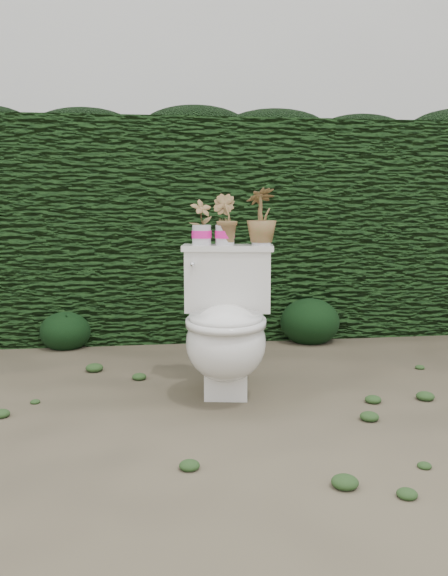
{
  "coord_description": "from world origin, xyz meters",
  "views": [
    {
      "loc": [
        -0.37,
        -3.18,
        1.01
      ],
      "look_at": [
        0.08,
        0.04,
        0.55
      ],
      "focal_mm": 38.0,
      "sensor_mm": 36.0,
      "label": 1
    }
  ],
  "objects": [
    {
      "name": "potted_plant_right",
      "position": [
        0.3,
        0.11,
        0.92
      ],
      "size": [
        0.23,
        0.23,
        0.3
      ],
      "primitive_type": "imported",
      "rotation": [
        0.0,
        0.0,
        3.65
      ],
      "color": "#2F7D27",
      "rests_on": "toilet"
    },
    {
      "name": "ground",
      "position": [
        0.0,
        0.0,
        0.0
      ],
      "size": [
        60.0,
        60.0,
        0.0
      ],
      "primitive_type": "plane",
      "color": "brown",
      "rests_on": "ground"
    },
    {
      "name": "liriope_clump_1",
      "position": [
        -0.89,
        1.12,
        0.14
      ],
      "size": [
        0.36,
        0.36,
        0.29
      ],
      "primitive_type": "ellipsoid",
      "color": "black",
      "rests_on": "ground"
    },
    {
      "name": "potted_plant_left",
      "position": [
        -0.02,
        0.16,
        0.89
      ],
      "size": [
        0.14,
        0.12,
        0.24
      ],
      "primitive_type": "imported",
      "rotation": [
        0.0,
        0.0,
        0.32
      ],
      "color": "#2F7D27",
      "rests_on": "toilet"
    },
    {
      "name": "toilet",
      "position": [
        0.08,
        -0.1,
        0.36
      ],
      "size": [
        0.56,
        0.74,
        0.78
      ],
      "rotation": [
        0.0,
        0.0,
        -0.17
      ],
      "color": "silver",
      "rests_on": "ground"
    },
    {
      "name": "hedge",
      "position": [
        0.0,
        1.6,
        0.8
      ],
      "size": [
        8.0,
        1.0,
        1.6
      ],
      "primitive_type": "cube",
      "color": "#1C3E14",
      "rests_on": "ground"
    },
    {
      "name": "liriope_clump_2",
      "position": [
        0.86,
        1.06,
        0.17
      ],
      "size": [
        0.43,
        0.43,
        0.35
      ],
      "primitive_type": "ellipsoid",
      "color": "black",
      "rests_on": "ground"
    },
    {
      "name": "house_wall",
      "position": [
        0.6,
        6.0,
        2.0
      ],
      "size": [
        8.0,
        3.5,
        4.0
      ],
      "primitive_type": "cube",
      "color": "silver",
      "rests_on": "ground"
    },
    {
      "name": "potted_plant_center",
      "position": [
        0.1,
        0.14,
        0.91
      ],
      "size": [
        0.19,
        0.19,
        0.27
      ],
      "primitive_type": "imported",
      "rotation": [
        0.0,
        0.0,
        2.3
      ],
      "color": "#2F7D27",
      "rests_on": "toilet"
    }
  ]
}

